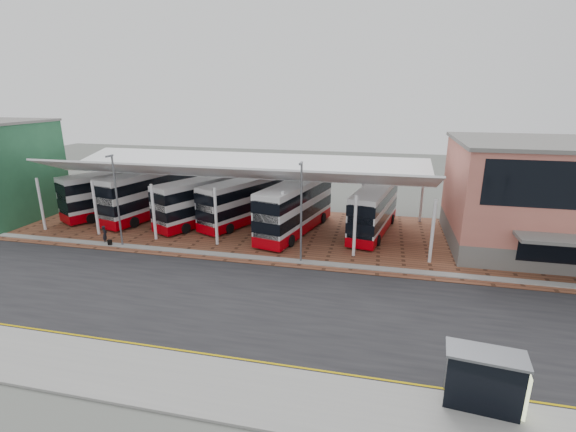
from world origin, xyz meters
name	(u,v)px	position (x,y,z in m)	size (l,w,h in m)	color
ground	(253,296)	(0.00, 0.00, 0.00)	(140.00, 140.00, 0.00)	#50534D
road	(248,303)	(0.00, -1.00, 0.01)	(120.00, 14.00, 0.02)	black
forecourt	(315,235)	(2.00, 13.00, 0.03)	(72.00, 16.00, 0.06)	brown
sidewalk	(194,383)	(0.00, -9.00, 0.07)	(120.00, 4.00, 0.14)	gray
north_kerb	(276,260)	(0.00, 6.20, 0.07)	(120.00, 0.80, 0.14)	gray
yellow_line_near	(211,358)	(0.00, -7.00, 0.03)	(120.00, 0.12, 0.01)	#BC9A00
yellow_line_far	(214,355)	(0.00, -6.70, 0.03)	(120.00, 0.12, 0.01)	#BC9A00
canopy	(236,169)	(-6.00, 13.94, 5.80)	(37.00, 11.63, 7.07)	white
terminal	(568,197)	(23.00, 13.92, 4.66)	(18.40, 14.40, 9.25)	#64625E
shop_green	(6,171)	(-30.00, 10.97, 5.12)	(6.40, 10.20, 10.22)	#28613C
lamp_west	(117,198)	(-14.00, 6.27, 4.36)	(0.16, 0.90, 8.07)	slate
lamp_east	(301,210)	(2.00, 6.27, 4.36)	(0.16, 0.90, 8.07)	slate
bus_0	(118,193)	(-20.21, 15.09, 2.42)	(7.98, 11.36, 4.76)	silver
bus_1	(150,194)	(-16.19, 15.07, 2.53)	(5.72, 12.37, 4.97)	silver
bus_2	(205,201)	(-9.61, 14.27, 2.35)	(7.19, 11.18, 4.61)	silver
bus_3	(244,201)	(-5.68, 15.13, 2.29)	(6.70, 11.00, 4.50)	silver
bus_4	(295,208)	(0.07, 13.31, 2.48)	(5.35, 12.14, 4.88)	silver
bus_5	(374,210)	(7.33, 14.85, 2.26)	(4.41, 11.03, 4.43)	silver
pedestrian	(105,234)	(-15.84, 6.55, 0.87)	(0.59, 0.39, 1.62)	black
suitcase	(110,243)	(-15.03, 6.00, 0.34)	(0.32, 0.23, 0.55)	black
bus_shelter	(492,379)	(12.86, -7.90, 1.76)	(3.38, 1.84, 2.60)	black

